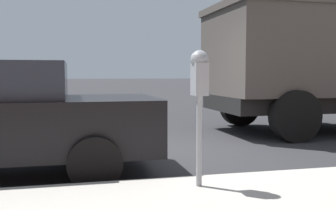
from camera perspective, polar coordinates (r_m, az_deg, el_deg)
name	(u,v)px	position (r m, az deg, el deg)	size (l,w,h in m)	color
ground_plane	(143,154)	(6.72, -3.65, -7.12)	(220.00, 220.00, 0.00)	#2B2B2D
parking_meter	(199,83)	(4.08, 4.59, 3.17)	(0.21, 0.19, 1.42)	gray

